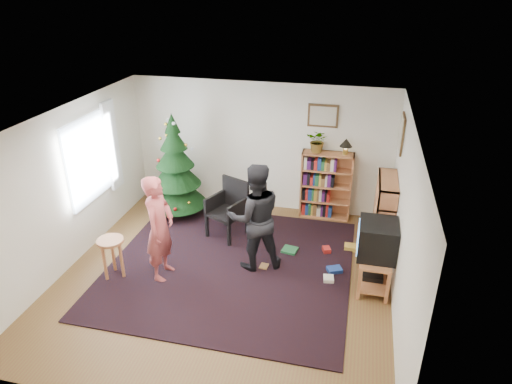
% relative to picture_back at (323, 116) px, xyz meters
% --- Properties ---
extents(floor, '(5.00, 5.00, 0.00)m').
position_rel_picture_back_xyz_m(floor, '(-1.15, -2.48, -1.95)').
color(floor, brown).
rests_on(floor, ground).
extents(ceiling, '(5.00, 5.00, 0.00)m').
position_rel_picture_back_xyz_m(ceiling, '(-1.15, -2.48, 0.55)').
color(ceiling, white).
rests_on(ceiling, wall_back).
extents(wall_back, '(5.00, 0.02, 2.50)m').
position_rel_picture_back_xyz_m(wall_back, '(-1.15, 0.02, -0.70)').
color(wall_back, silver).
rests_on(wall_back, floor).
extents(wall_front, '(5.00, 0.02, 2.50)m').
position_rel_picture_back_xyz_m(wall_front, '(-1.15, -4.97, -0.70)').
color(wall_front, silver).
rests_on(wall_front, floor).
extents(wall_left, '(0.02, 5.00, 2.50)m').
position_rel_picture_back_xyz_m(wall_left, '(-3.65, -2.48, -0.70)').
color(wall_left, silver).
rests_on(wall_left, floor).
extents(wall_right, '(0.02, 5.00, 2.50)m').
position_rel_picture_back_xyz_m(wall_right, '(1.35, -2.48, -0.70)').
color(wall_right, silver).
rests_on(wall_right, floor).
extents(rug, '(3.80, 3.60, 0.02)m').
position_rel_picture_back_xyz_m(rug, '(-1.15, -2.17, -1.94)').
color(rug, black).
rests_on(rug, floor).
extents(window_pane, '(0.04, 1.20, 1.40)m').
position_rel_picture_back_xyz_m(window_pane, '(-3.62, -1.88, -0.45)').
color(window_pane, silver).
rests_on(window_pane, wall_left).
extents(curtain, '(0.06, 0.35, 1.60)m').
position_rel_picture_back_xyz_m(curtain, '(-3.58, -1.18, -0.45)').
color(curtain, silver).
rests_on(curtain, wall_left).
extents(picture_back, '(0.55, 0.03, 0.42)m').
position_rel_picture_back_xyz_m(picture_back, '(0.00, 0.00, 0.00)').
color(picture_back, '#4C3319').
rests_on(picture_back, wall_back).
extents(picture_right, '(0.03, 0.50, 0.60)m').
position_rel_picture_back_xyz_m(picture_right, '(1.33, -0.73, 0.00)').
color(picture_right, '#4C3319').
rests_on(picture_right, wall_right).
extents(christmas_tree, '(1.11, 1.11, 2.02)m').
position_rel_picture_back_xyz_m(christmas_tree, '(-2.63, -0.67, -1.11)').
color(christmas_tree, '#3F2816').
rests_on(christmas_tree, rug).
extents(bookshelf_back, '(0.95, 0.30, 1.30)m').
position_rel_picture_back_xyz_m(bookshelf_back, '(0.15, -0.14, -1.29)').
color(bookshelf_back, '#AD653D').
rests_on(bookshelf_back, floor).
extents(bookshelf_right, '(0.30, 0.95, 1.30)m').
position_rel_picture_back_xyz_m(bookshelf_right, '(1.19, -1.09, -1.29)').
color(bookshelf_right, '#AD653D').
rests_on(bookshelf_right, floor).
extents(tv_stand, '(0.45, 0.81, 0.55)m').
position_rel_picture_back_xyz_m(tv_stand, '(1.07, -2.16, -1.63)').
color(tv_stand, '#AD653D').
rests_on(tv_stand, floor).
extents(crt_tv, '(0.55, 0.60, 0.52)m').
position_rel_picture_back_xyz_m(crt_tv, '(1.07, -2.16, -1.14)').
color(crt_tv, black).
rests_on(crt_tv, tv_stand).
extents(armchair, '(0.74, 0.77, 1.03)m').
position_rel_picture_back_xyz_m(armchair, '(-1.46, -1.17, -1.39)').
color(armchair, black).
rests_on(armchair, rug).
extents(stool, '(0.40, 0.40, 0.66)m').
position_rel_picture_back_xyz_m(stool, '(-2.82, -2.84, -1.44)').
color(stool, '#AD653D').
rests_on(stool, floor).
extents(person_standing, '(0.41, 0.62, 1.68)m').
position_rel_picture_back_xyz_m(person_standing, '(-2.09, -2.64, -1.11)').
color(person_standing, '#A84343').
rests_on(person_standing, rug).
extents(person_by_chair, '(1.05, 0.96, 1.76)m').
position_rel_picture_back_xyz_m(person_by_chair, '(-0.77, -2.06, -1.07)').
color(person_by_chair, black).
rests_on(person_by_chair, rug).
extents(potted_plant, '(0.47, 0.43, 0.43)m').
position_rel_picture_back_xyz_m(potted_plant, '(-0.05, -0.14, -0.43)').
color(potted_plant, gray).
rests_on(potted_plant, bookshelf_back).
extents(table_lamp, '(0.23, 0.23, 0.30)m').
position_rel_picture_back_xyz_m(table_lamp, '(0.45, -0.14, -0.45)').
color(table_lamp, '#A57F33').
rests_on(table_lamp, bookshelf_back).
extents(floor_clutter, '(1.53, 1.18, 0.08)m').
position_rel_picture_back_xyz_m(floor_clutter, '(0.18, -1.75, -1.91)').
color(floor_clutter, '#A51E19').
rests_on(floor_clutter, rug).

